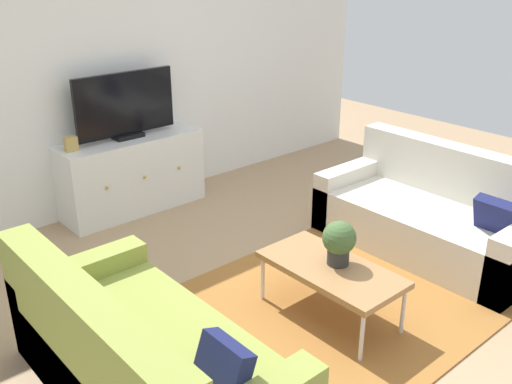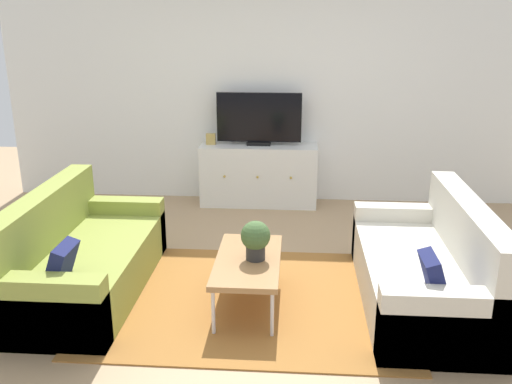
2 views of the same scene
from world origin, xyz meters
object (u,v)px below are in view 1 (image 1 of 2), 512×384
at_px(coffee_table, 331,270).
at_px(flat_screen_tv, 125,106).
at_px(mantel_clock, 71,144).
at_px(couch_right_side, 434,217).
at_px(potted_plant, 339,241).
at_px(tv_console, 133,174).
at_px(couch_left_side, 137,365).

relative_size(coffee_table, flat_screen_tv, 0.99).
height_order(flat_screen_tv, mantel_clock, flat_screen_tv).
relative_size(couch_right_side, coffee_table, 1.85).
xyz_separation_m(couch_right_side, coffee_table, (-1.45, -0.12, 0.09)).
bearing_deg(potted_plant, mantel_clock, 106.07).
height_order(coffee_table, mantel_clock, mantel_clock).
bearing_deg(tv_console, mantel_clock, 180.00).
xyz_separation_m(potted_plant, mantel_clock, (-0.72, 2.50, 0.22)).
distance_m(couch_right_side, coffee_table, 1.46).
xyz_separation_m(flat_screen_tv, mantel_clock, (-0.58, -0.02, -0.24)).
bearing_deg(potted_plant, coffee_table, 175.04).
relative_size(couch_left_side, tv_console, 1.32).
bearing_deg(tv_console, flat_screen_tv, 90.00).
relative_size(potted_plant, mantel_clock, 2.39).
xyz_separation_m(coffee_table, mantel_clock, (-0.66, 2.50, 0.43)).
xyz_separation_m(couch_left_side, mantel_clock, (0.78, 2.37, 0.52)).
xyz_separation_m(tv_console, mantel_clock, (-0.58, 0.00, 0.43)).
bearing_deg(mantel_clock, couch_left_side, -108.09).
relative_size(couch_left_side, coffee_table, 1.85).
bearing_deg(flat_screen_tv, potted_plant, -86.71).
distance_m(tv_console, mantel_clock, 0.72).
height_order(couch_left_side, coffee_table, couch_left_side).
relative_size(couch_right_side, tv_console, 1.32).
bearing_deg(couch_left_side, coffee_table, -4.84).
distance_m(coffee_table, potted_plant, 0.21).
height_order(couch_left_side, mantel_clock, mantel_clock).
distance_m(couch_left_side, coffee_table, 1.44).
relative_size(couch_right_side, flat_screen_tv, 1.84).
xyz_separation_m(couch_right_side, potted_plant, (-1.39, -0.13, 0.30)).
bearing_deg(couch_left_side, mantel_clock, 71.91).
distance_m(coffee_table, mantel_clock, 2.62).
bearing_deg(couch_left_side, potted_plant, -4.84).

